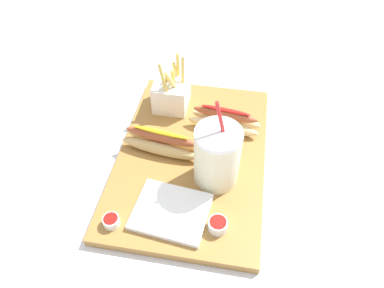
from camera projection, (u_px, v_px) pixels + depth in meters
The scene contains 9 objects.
ground_plane at pixel (192, 162), 0.81m from camera, with size 2.40×2.40×0.02m, color silver.
food_tray at pixel (192, 156), 0.80m from camera, with size 0.48×0.32×0.02m, color olive.
soda_cup at pixel (217, 156), 0.70m from camera, with size 0.09×0.09×0.20m.
fries_basket at pixel (172, 93), 0.87m from camera, with size 0.09×0.08×0.14m.
hot_dog_1 at pixel (225, 120), 0.83m from camera, with size 0.07×0.17×0.06m.
hot_dog_2 at pixel (162, 142), 0.78m from camera, with size 0.08×0.19×0.06m.
ketchup_cup_1 at pixel (111, 221), 0.66m from camera, with size 0.03×0.03×0.02m.
ketchup_cup_2 at pixel (218, 225), 0.65m from camera, with size 0.04×0.04×0.02m.
napkin_stack at pixel (171, 211), 0.68m from camera, with size 0.11×0.14×0.01m, color white.
Camera 1 is at (-0.51, -0.09, 0.61)m, focal length 33.38 mm.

